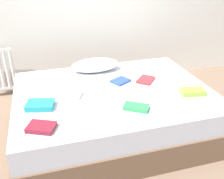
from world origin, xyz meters
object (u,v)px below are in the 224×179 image
at_px(bed, 113,111).
at_px(textbook_white, 70,94).
at_px(textbook_maroon, 41,127).
at_px(textbook_green, 136,107).
at_px(textbook_lime, 192,92).
at_px(pillow, 95,65).
at_px(textbook_red, 146,80).
at_px(textbook_blue, 121,81).
at_px(textbook_teal, 40,105).

bearing_deg(bed, textbook_white, -179.25).
distance_m(textbook_maroon, textbook_green, 0.83).
bearing_deg(bed, textbook_lime, -22.49).
height_order(pillow, textbook_green, pillow).
height_order(bed, textbook_white, textbook_white).
relative_size(textbook_red, textbook_blue, 1.16).
xyz_separation_m(textbook_red, textbook_lime, (0.32, -0.41, 0.01)).
distance_m(textbook_red, textbook_white, 0.86).
xyz_separation_m(textbook_maroon, textbook_green, (0.82, 0.08, -0.00)).
height_order(bed, textbook_blue, textbook_blue).
xyz_separation_m(textbook_red, textbook_green, (-0.31, -0.53, 0.01)).
relative_size(textbook_red, textbook_white, 0.96).
bearing_deg(textbook_red, bed, 147.96).
bearing_deg(textbook_white, textbook_blue, 43.78).
height_order(pillow, textbook_white, pillow).
relative_size(bed, textbook_green, 9.07).
height_order(textbook_white, textbook_teal, textbook_teal).
distance_m(textbook_white, textbook_blue, 0.60).
relative_size(textbook_red, textbook_teal, 0.90).
distance_m(pillow, textbook_red, 0.64).
relative_size(textbook_lime, textbook_green, 1.07).
height_order(textbook_red, textbook_teal, textbook_teal).
relative_size(textbook_maroon, textbook_lime, 0.90).
bearing_deg(textbook_blue, pillow, 87.72).
distance_m(bed, textbook_lime, 0.83).
bearing_deg(pillow, textbook_lime, -46.71).
distance_m(pillow, textbook_blue, 0.43).
bearing_deg(textbook_maroon, bed, 59.10).
bearing_deg(textbook_lime, bed, 166.95).
height_order(textbook_red, textbook_lime, textbook_lime).
bearing_deg(textbook_lime, textbook_red, 137.41).
height_order(pillow, textbook_lime, pillow).
bearing_deg(bed, textbook_red, 15.56).
bearing_deg(textbook_blue, textbook_white, 166.68).
relative_size(bed, textbook_teal, 8.32).
relative_size(textbook_blue, textbook_teal, 0.78).
distance_m(textbook_lime, textbook_green, 0.65).
height_order(textbook_maroon, textbook_white, textbook_maroon).
bearing_deg(bed, textbook_teal, -168.14).
bearing_deg(textbook_teal, textbook_blue, 34.13).
xyz_separation_m(textbook_maroon, textbook_lime, (1.46, 0.20, 0.00)).
bearing_deg(textbook_white, textbook_teal, -124.96).
bearing_deg(textbook_blue, textbook_green, -123.53).
xyz_separation_m(textbook_lime, textbook_green, (-0.64, -0.11, -0.01)).
xyz_separation_m(textbook_red, textbook_white, (-0.85, -0.12, 0.00)).
bearing_deg(textbook_maroon, textbook_white, 84.59).
height_order(textbook_white, textbook_blue, textbook_white).
bearing_deg(textbook_lime, textbook_green, -160.44).
xyz_separation_m(textbook_red, textbook_blue, (-0.27, 0.05, 0.00)).
bearing_deg(textbook_red, textbook_blue, 122.19).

